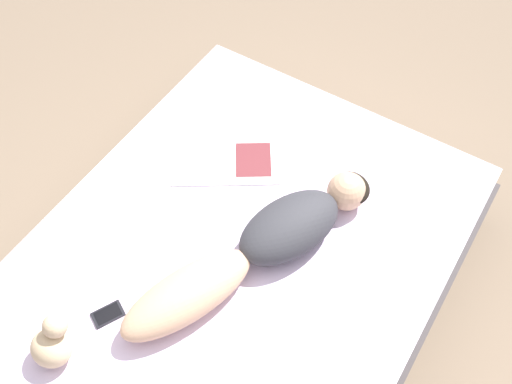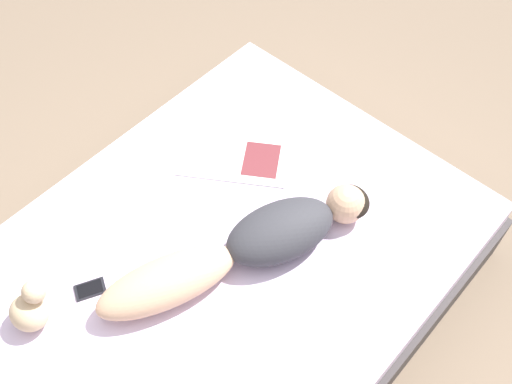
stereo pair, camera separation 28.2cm
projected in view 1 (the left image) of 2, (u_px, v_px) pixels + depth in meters
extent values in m
plane|color=#7A6651|center=(234.00, 303.00, 3.06)|extent=(12.00, 12.00, 0.00)
cube|color=#383333|center=(233.00, 289.00, 2.93)|extent=(1.78, 2.34, 0.33)
cube|color=silver|center=(232.00, 266.00, 2.74)|extent=(1.72, 2.28, 0.15)
ellipsoid|color=tan|center=(188.00, 294.00, 2.48)|extent=(0.44, 0.67, 0.17)
ellipsoid|color=#333338|center=(289.00, 227.00, 2.66)|extent=(0.45, 0.58, 0.20)
ellipsoid|color=black|center=(350.00, 188.00, 2.78)|extent=(0.24, 0.23, 0.10)
sphere|color=tan|center=(347.00, 191.00, 2.78)|extent=(0.18, 0.18, 0.18)
cube|color=white|center=(199.00, 161.00, 2.99)|extent=(0.40, 0.41, 0.01)
cube|color=white|center=(253.00, 160.00, 3.00)|extent=(0.40, 0.41, 0.01)
cube|color=maroon|center=(253.00, 160.00, 2.99)|extent=(0.27, 0.28, 0.00)
cube|color=black|center=(108.00, 314.00, 2.52)|extent=(0.13, 0.15, 0.01)
cube|color=black|center=(108.00, 314.00, 2.51)|extent=(0.11, 0.12, 0.00)
ellipsoid|color=#D1B289|center=(52.00, 348.00, 2.36)|extent=(0.17, 0.15, 0.14)
sphere|color=#D1B289|center=(55.00, 326.00, 2.31)|extent=(0.10, 0.10, 0.10)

